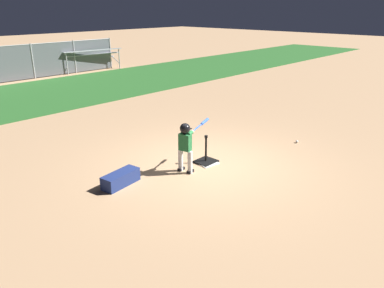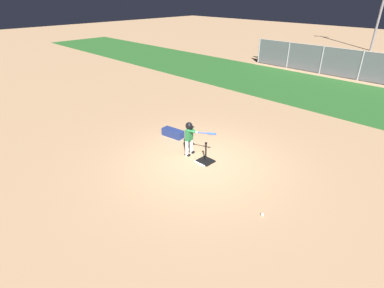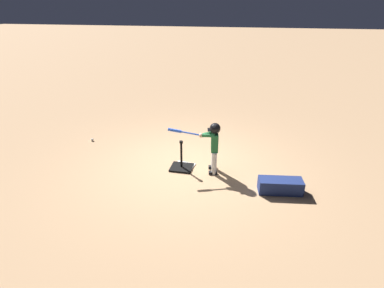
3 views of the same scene
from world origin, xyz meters
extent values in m
plane|color=tan|center=(0.00, 0.00, 0.00)|extent=(90.00, 90.00, 0.00)
cube|color=#286026|center=(0.00, 9.93, 0.01)|extent=(56.00, 6.32, 0.02)
cylinder|color=#9E9EA3|center=(2.36, 13.75, 0.88)|extent=(0.08, 0.08, 1.75)
cylinder|color=#9E9EA3|center=(4.72, 13.75, 0.88)|extent=(0.08, 0.08, 1.75)
cylinder|color=#9E9EA3|center=(7.08, 13.75, 0.88)|extent=(0.08, 0.08, 1.75)
cube|color=white|center=(0.03, 0.09, 0.01)|extent=(0.50, 0.50, 0.02)
cube|color=black|center=(0.06, 0.14, 0.02)|extent=(0.48, 0.43, 0.04)
cylinder|color=black|center=(0.06, 0.14, 0.33)|extent=(0.05, 0.05, 0.58)
cylinder|color=black|center=(0.06, 0.14, 0.65)|extent=(0.08, 0.08, 0.05)
cylinder|color=silver|center=(-0.69, 0.25, 0.26)|extent=(0.13, 0.13, 0.51)
cube|color=black|center=(-0.67, 0.25, 0.03)|extent=(0.19, 0.12, 0.06)
cylinder|color=silver|center=(-0.64, 0.00, 0.26)|extent=(0.13, 0.13, 0.51)
cube|color=black|center=(-0.62, 0.01, 0.03)|extent=(0.19, 0.12, 0.06)
cube|color=#236B38|center=(-0.67, 0.13, 0.70)|extent=(0.19, 0.29, 0.38)
sphere|color=#DBB293|center=(-0.67, 0.13, 1.01)|extent=(0.20, 0.20, 0.20)
sphere|color=black|center=(-0.67, 0.13, 1.02)|extent=(0.23, 0.23, 0.23)
cube|color=black|center=(-0.57, 0.14, 0.99)|extent=(0.15, 0.19, 0.01)
cylinder|color=#236B38|center=(-0.53, 0.19, 0.88)|extent=(0.31, 0.11, 0.11)
cylinder|color=#236B38|center=(-0.52, 0.11, 0.88)|extent=(0.31, 0.21, 0.11)
sphere|color=#DBB293|center=(-0.39, 0.18, 0.86)|extent=(0.10, 0.10, 0.10)
cylinder|color=blue|center=(-0.05, 0.24, 0.92)|extent=(0.67, 0.15, 0.16)
cylinder|color=blue|center=(0.16, 0.28, 0.96)|extent=(0.30, 0.11, 0.11)
cylinder|color=black|center=(-0.40, 0.17, 0.86)|extent=(0.03, 0.05, 0.05)
sphere|color=white|center=(2.76, -0.78, 0.04)|extent=(0.07, 0.07, 0.07)
cube|color=#ADAFB7|center=(5.98, 15.49, 0.29)|extent=(3.49, 0.61, 0.04)
cube|color=#ADAFB7|center=(6.01, 15.77, 0.04)|extent=(3.50, 0.67, 0.04)
cube|color=#ADAFB7|center=(5.90, 14.81, 0.58)|extent=(3.49, 0.61, 0.04)
cube|color=#ADAFB7|center=(5.93, 15.08, 0.33)|extent=(3.50, 0.67, 0.04)
cube|color=#ADAFB7|center=(5.82, 14.13, 0.88)|extent=(3.49, 0.61, 0.04)
cube|color=#ADAFB7|center=(5.85, 14.40, 0.62)|extent=(3.50, 0.67, 0.04)
cube|color=#ADAFB7|center=(5.75, 13.45, 1.17)|extent=(3.49, 0.61, 0.04)
cube|color=#ADAFB7|center=(5.78, 13.72, 0.92)|extent=(3.50, 0.67, 0.04)
cylinder|color=#ADAFB7|center=(7.60, 15.59, 0.16)|extent=(0.06, 0.06, 0.31)
cylinder|color=#ADAFB7|center=(7.34, 13.27, 0.59)|extent=(0.06, 0.06, 1.19)
cylinder|color=#ADAFB7|center=(7.47, 14.43, 0.75)|extent=(0.31, 2.34, 0.92)
cylinder|color=#ADAFB7|center=(4.41, 15.95, 0.16)|extent=(0.06, 0.06, 0.31)
cylinder|color=#ADAFB7|center=(4.15, 13.63, 0.59)|extent=(0.06, 0.06, 1.19)
cylinder|color=#ADAFB7|center=(4.28, 14.79, 0.75)|extent=(0.31, 2.34, 0.92)
cube|color=navy|center=(-2.05, 0.65, 0.14)|extent=(0.88, 0.43, 0.28)
camera|label=1|loc=(-6.16, -5.20, 3.49)|focal=35.00mm
camera|label=2|loc=(5.53, -5.96, 4.82)|focal=28.00mm
camera|label=3|loc=(-1.40, 5.82, 3.35)|focal=28.00mm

